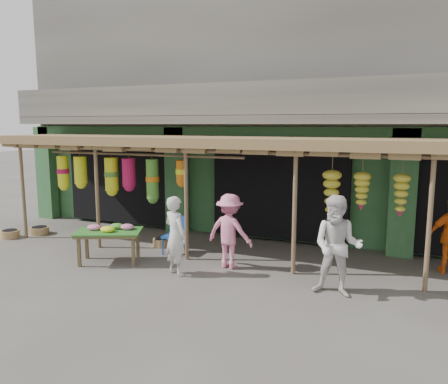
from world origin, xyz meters
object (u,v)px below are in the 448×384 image
at_px(person_front, 175,236).
at_px(person_shopper, 230,231).
at_px(person_right, 337,246).
at_px(flower_table, 110,232).
at_px(blue_chair, 175,232).

height_order(person_front, person_shopper, person_front).
relative_size(person_front, person_right, 0.89).
xyz_separation_m(person_right, person_shopper, (-2.37, 0.67, -0.11)).
height_order(flower_table, blue_chair, blue_chair).
relative_size(flower_table, person_front, 1.00).
height_order(person_front, person_right, person_right).
xyz_separation_m(blue_chair, person_right, (4.00, -1.16, 0.41)).
height_order(blue_chair, person_right, person_right).
bearing_deg(blue_chair, person_right, -14.70).
xyz_separation_m(blue_chair, person_front, (0.77, -1.33, 0.31)).
distance_m(blue_chair, person_front, 1.57).
relative_size(person_right, person_shopper, 1.14).
relative_size(flower_table, person_shopper, 1.01).
bearing_deg(flower_table, person_shopper, -9.80).
bearing_deg(person_shopper, flower_table, 22.07).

